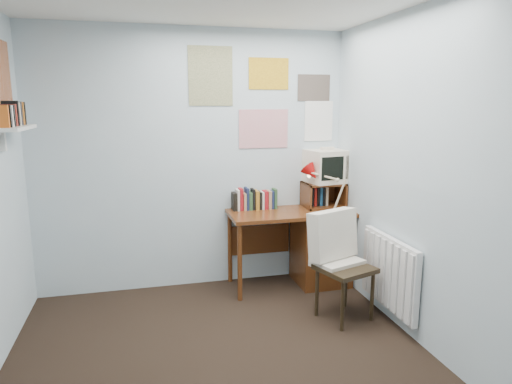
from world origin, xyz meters
The scene contains 12 objects.
ground centered at (0.00, 0.00, 0.00)m, with size 3.50×3.50×0.00m, color black.
back_wall centered at (0.00, 1.75, 1.25)m, with size 3.00×0.02×2.50m, color silver.
right_wall centered at (1.50, 0.00, 1.25)m, with size 0.02×3.50×2.50m, color silver.
desk centered at (1.17, 1.48, 0.41)m, with size 1.20×0.55×0.76m.
desk_chair centered at (1.12, 0.67, 0.44)m, with size 0.45×0.43×0.88m, color black.
desk_lamp centered at (1.38, 1.33, 0.97)m, with size 0.29×0.25×0.42m, color #A80B0B.
tv_riser centered at (1.29, 1.59, 0.89)m, with size 0.40×0.30×0.25m, color brown.
crt_tv centered at (1.33, 1.61, 1.19)m, with size 0.38×0.35×0.36m, color beige.
book_row centered at (0.66, 1.66, 0.87)m, with size 0.60×0.14×0.22m, color brown.
radiator centered at (1.46, 0.55, 0.42)m, with size 0.09×0.80×0.60m, color white.
wall_shelf centered at (-1.40, 1.10, 1.62)m, with size 0.20×0.62×0.24m, color white.
posters_back centered at (0.70, 1.74, 1.85)m, with size 1.20×0.01×0.90m, color white.
Camera 1 is at (-0.49, -2.64, 1.80)m, focal length 32.00 mm.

